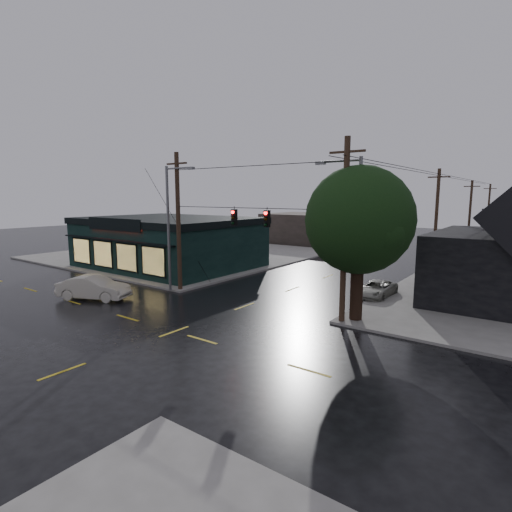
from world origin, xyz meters
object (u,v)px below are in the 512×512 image
Objects in this scene: corner_tree at (359,220)px; sedan_cream at (94,288)px; suv_silver at (376,289)px; utility_pole_nw at (180,291)px; utility_pole_ne at (341,323)px.

sedan_cream is at bearing -160.11° from corner_tree.
corner_tree is 2.05× the size of suv_silver.
utility_pole_ne is (13.00, 0.00, 0.00)m from utility_pole_nw.
sedan_cream reaches higher than suv_silver.
corner_tree is 5.80m from utility_pole_ne.
corner_tree is 14.68m from utility_pole_nw.
utility_pole_ne is at bearing -123.28° from corner_tree.
corner_tree is at bearing -94.66° from sedan_cream.
corner_tree is 1.75× the size of sedan_cream.
corner_tree is 0.85× the size of utility_pole_ne.
utility_pole_nw is 1.00× the size of utility_pole_ne.
sedan_cream is (-16.48, -5.96, -4.92)m from corner_tree.
utility_pole_ne is (-0.50, -0.76, -5.73)m from corner_tree.
utility_pole_nw is 13.00m from utility_pole_ne.
sedan_cream is at bearing -161.97° from utility_pole_ne.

